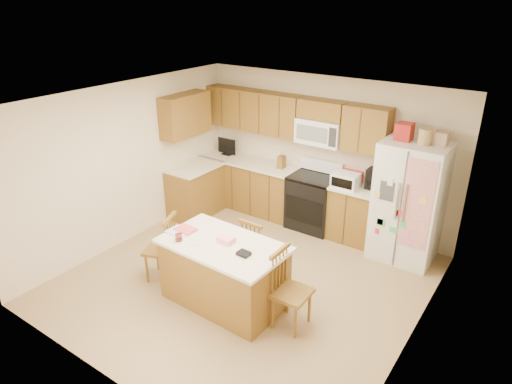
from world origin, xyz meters
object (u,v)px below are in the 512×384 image
Objects in this scene: island at (224,273)px; windsor_chair_back at (256,249)px; stove at (313,201)px; windsor_chair_right at (290,292)px; refrigerator at (409,200)px; windsor_chair_left at (162,249)px.

island is 1.76× the size of windsor_chair_back.
stove is 1.13× the size of windsor_chair_right.
refrigerator is (1.57, -0.06, 0.45)m from stove.
windsor_chair_right is (0.92, 0.09, 0.04)m from island.
windsor_chair_back is (0.01, 0.71, -0.00)m from island.
refrigerator is at bearing 44.08° from windsor_chair_left.
refrigerator is 2.25× the size of windsor_chair_back.
refrigerator is 3.58m from windsor_chair_left.
stove is 2.48m from island.
windsor_chair_left reaches higher than island.
windsor_chair_left is 0.97× the size of windsor_chair_right.
refrigerator reaches higher than island.
island is 0.71m from windsor_chair_back.
refrigerator reaches higher than stove.
refrigerator reaches higher than windsor_chair_left.
windsor_chair_back is 0.91× the size of windsor_chair_right.
windsor_chair_right is at bearing 4.24° from windsor_chair_left.
windsor_chair_right is (-0.60, -2.33, -0.45)m from refrigerator.
stove is at bearing 177.70° from refrigerator.
island is (-1.52, -2.42, -0.49)m from refrigerator.
windsor_chair_right is (0.90, -0.62, 0.04)m from windsor_chair_back.
windsor_chair_right reaches higher than island.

